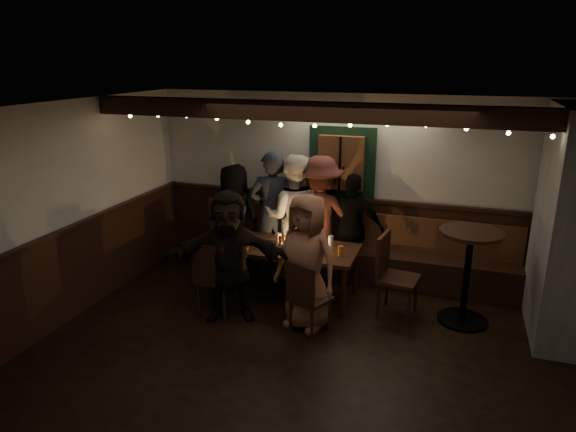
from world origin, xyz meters
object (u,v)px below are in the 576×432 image
(dining_table, at_px, (283,250))
(person_c, at_px, (294,217))
(person_a, at_px, (235,217))
(person_f, at_px, (229,256))
(person_g, at_px, (307,262))
(person_e, at_px, (353,228))
(chair_end, at_px, (391,270))
(chair_near_left, at_px, (213,274))
(chair_near_right, at_px, (306,294))
(person_d, at_px, (320,218))
(person_b, at_px, (272,213))
(high_top, at_px, (468,265))

(dining_table, distance_m, person_c, 0.71)
(person_a, distance_m, person_f, 1.56)
(person_c, bearing_deg, person_g, 101.26)
(person_c, bearing_deg, person_e, 175.93)
(chair_end, bearing_deg, chair_near_left, -160.45)
(chair_near_right, relative_size, person_c, 0.49)
(person_a, height_order, person_g, person_g)
(chair_end, distance_m, person_c, 1.68)
(chair_near_left, bearing_deg, person_e, 48.46)
(chair_end, bearing_deg, person_d, 143.80)
(chair_near_left, height_order, person_f, person_f)
(person_a, relative_size, person_b, 0.87)
(chair_near_right, bearing_deg, high_top, 27.19)
(high_top, bearing_deg, person_f, -163.96)
(person_a, xyz_separation_m, person_f, (0.58, -1.45, 0.01))
(person_c, relative_size, person_e, 1.15)
(person_g, bearing_deg, chair_near_right, -60.21)
(chair_near_right, height_order, person_f, person_f)
(chair_end, height_order, person_f, person_f)
(chair_near_left, xyz_separation_m, person_a, (-0.36, 1.46, 0.26))
(chair_near_right, xyz_separation_m, person_d, (-0.28, 1.65, 0.39))
(chair_near_left, height_order, high_top, high_top)
(person_d, xyz_separation_m, person_e, (0.47, 0.02, -0.11))
(dining_table, distance_m, person_b, 0.82)
(high_top, distance_m, person_d, 2.15)
(chair_end, distance_m, person_a, 2.53)
(chair_end, xyz_separation_m, person_c, (-1.49, 0.72, 0.32))
(chair_near_left, distance_m, chair_end, 2.18)
(person_c, bearing_deg, chair_near_left, 56.34)
(chair_near_right, height_order, high_top, high_top)
(high_top, relative_size, person_e, 0.75)
(chair_near_right, bearing_deg, person_g, 104.54)
(chair_near_right, height_order, person_c, person_c)
(chair_near_right, height_order, chair_end, chair_end)
(person_e, relative_size, person_g, 0.96)
(high_top, relative_size, person_c, 0.65)
(chair_end, xyz_separation_m, person_g, (-0.90, -0.63, 0.23))
(person_a, distance_m, person_d, 1.29)
(person_b, bearing_deg, person_g, 105.26)
(person_g, bearing_deg, high_top, 36.55)
(person_d, bearing_deg, chair_near_left, 44.82)
(chair_near_right, distance_m, person_e, 1.70)
(chair_near_left, height_order, person_d, person_d)
(chair_near_right, bearing_deg, person_b, 121.90)
(chair_near_right, distance_m, person_g, 0.37)
(person_b, xyz_separation_m, person_d, (0.69, 0.09, -0.03))
(person_d, height_order, person_e, person_d)
(person_a, height_order, person_b, person_b)
(high_top, bearing_deg, person_g, -158.70)
(dining_table, height_order, person_a, person_a)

